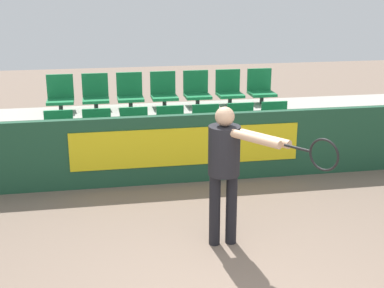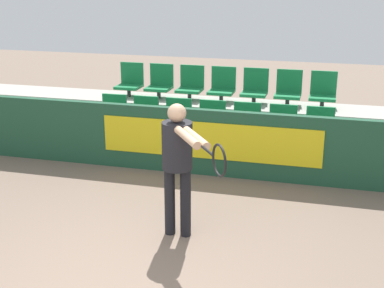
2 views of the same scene
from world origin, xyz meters
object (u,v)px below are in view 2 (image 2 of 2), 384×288
Objects in this scene: stadium_chair_6 at (319,129)px; stadium_chair_4 at (246,124)px; stadium_chair_9 at (191,85)px; stadium_chair_11 at (255,88)px; stadium_chair_0 at (113,115)px; stadium_chair_7 at (130,81)px; stadium_chair_1 at (144,117)px; stadium_chair_8 at (160,83)px; stadium_chair_2 at (177,119)px; stadium_chair_10 at (222,86)px; stadium_chair_12 at (288,90)px; stadium_chair_3 at (211,121)px; stadium_chair_5 at (282,127)px; tennis_player at (179,156)px; stadium_chair_13 at (323,92)px.

stadium_chair_4 is at bearing 180.00° from stadium_chair_6.
stadium_chair_11 is at bearing 0.00° from stadium_chair_9.
stadium_chair_0 is 0.99m from stadium_chair_7.
stadium_chair_1 is 1.00× the size of stadium_chair_6.
stadium_chair_6 is 3.11m from stadium_chair_8.
stadium_chair_9 is (0.00, 0.89, 0.42)m from stadium_chair_2.
stadium_chair_10 is at bearing 0.00° from stadium_chair_9.
stadium_chair_2 is at bearing 180.00° from stadium_chair_6.
stadium_chair_6 is (2.36, 0.00, 0.00)m from stadium_chair_2.
stadium_chair_2 is at bearing -153.15° from stadium_chair_12.
stadium_chair_3 is 1.77m from stadium_chair_6.
stadium_chair_0 is 2.95m from stadium_chair_5.
stadium_chair_8 is 1.18m from stadium_chair_10.
stadium_chair_9 is (1.18, 0.00, 0.00)m from stadium_chair_7.
stadium_chair_6 is 1.54m from stadium_chair_11.
stadium_chair_11 is (1.18, 0.89, 0.42)m from stadium_chair_2.
tennis_player reaches higher than stadium_chair_4.
stadium_chair_2 is 2.02m from stadium_chair_12.
stadium_chair_7 is at bearing 165.80° from stadium_chair_6.
stadium_chair_13 reaches higher than stadium_chair_3.
stadium_chair_0 is 1.15m from stadium_chair_8.
stadium_chair_11 is (1.18, 0.00, 0.00)m from stadium_chair_9.
stadium_chair_7 is at bearing 180.00° from stadium_chair_11.
stadium_chair_3 is (0.59, 0.00, 0.00)m from stadium_chair_2.
stadium_chair_3 is 1.15m from stadium_chair_9.
stadium_chair_0 is at bearing 180.00° from stadium_chair_3.
stadium_chair_9 reaches higher than stadium_chair_4.
stadium_chair_3 is at bearing 180.00° from stadium_chair_6.
stadium_chair_3 is at bearing 0.00° from stadium_chair_1.
stadium_chair_4 is 1.15m from stadium_chair_12.
stadium_chair_9 is (-1.18, 0.89, 0.42)m from stadium_chair_4.
stadium_chair_11 and stadium_chair_12 have the same top height.
stadium_chair_2 is 1.54m from stadium_chair_7.
stadium_chair_3 is 1.00× the size of stadium_chair_5.
stadium_chair_1 is at bearing 0.00° from stadium_chair_0.
stadium_chair_5 is (0.59, 0.00, 0.00)m from stadium_chair_4.
stadium_chair_12 is at bearing 0.00° from stadium_chair_7.
stadium_chair_12 reaches higher than stadium_chair_4.
stadium_chair_2 is 0.99m from stadium_chair_9.
stadium_chair_7 is 1.77m from stadium_chair_10.
stadium_chair_4 is 1.00× the size of stadium_chair_6.
stadium_chair_8 is 0.37× the size of tennis_player.
stadium_chair_9 is at bearing 90.00° from stadium_chair_2.
stadium_chair_1 is 1.77m from stadium_chair_4.
stadium_chair_6 is at bearing -16.90° from stadium_chair_8.
stadium_chair_0 is 3.11m from stadium_chair_12.
stadium_chair_11 is (-1.18, 0.89, 0.42)m from stadium_chair_6.
stadium_chair_5 is (2.95, 0.00, 0.00)m from stadium_chair_0.
tennis_player reaches higher than stadium_chair_7.
stadium_chair_8 is (-1.18, 0.89, 0.42)m from stadium_chair_3.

